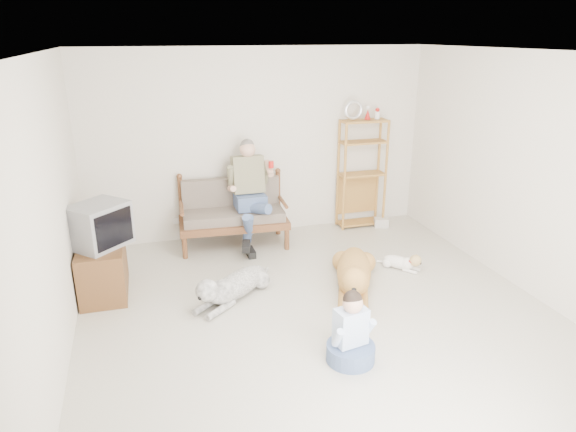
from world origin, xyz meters
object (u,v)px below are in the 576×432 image
object	(u,v)px
tv_stand	(103,269)
golden_retriever	(354,273)
loveseat	(232,212)
etagere	(362,173)

from	to	relation	value
tv_stand	golden_retriever	bearing A→B (deg)	-13.75
loveseat	golden_retriever	bearing A→B (deg)	-54.17
etagere	golden_retriever	size ratio (longest dim) A/B	1.25
loveseat	tv_stand	xyz separation A→B (m)	(-1.72, -1.03, -0.19)
loveseat	tv_stand	world-z (taller)	loveseat
etagere	tv_stand	world-z (taller)	etagere
tv_stand	golden_retriever	size ratio (longest dim) A/B	0.58
etagere	golden_retriever	bearing A→B (deg)	-116.06
loveseat	tv_stand	distance (m)	2.01
tv_stand	etagere	bearing A→B (deg)	18.88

